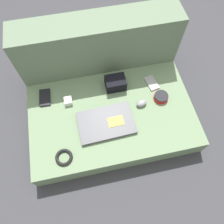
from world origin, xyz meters
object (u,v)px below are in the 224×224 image
speaker_puck (161,97)px  phone_silver (45,98)px  computer_mouse (142,103)px  laptop (106,123)px  phone_black (152,83)px  charger_brick (68,101)px  camera_pouch (115,83)px

speaker_puck → phone_silver: (-0.72, 0.15, -0.01)m
speaker_puck → phone_silver: 0.73m
computer_mouse → laptop: bearing=-174.1°
laptop → computer_mouse: (0.24, 0.08, 0.01)m
laptop → speaker_puck: 0.38m
phone_silver → laptop: bearing=-32.9°
speaker_puck → phone_black: speaker_puck is taller
computer_mouse → charger_brick: computer_mouse is taller
computer_mouse → camera_pouch: (-0.13, 0.17, 0.02)m
phone_silver → charger_brick: bearing=-19.8°
computer_mouse → charger_brick: size_ratio=1.43×
speaker_puck → charger_brick: bearing=170.8°
speaker_puck → camera_pouch: size_ratio=0.70×
laptop → computer_mouse: 0.25m
laptop → phone_silver: size_ratio=2.69×
camera_pouch → phone_silver: bearing=179.2°
laptop → phone_silver: (-0.34, 0.25, -0.00)m
phone_black → camera_pouch: bearing=162.8°
laptop → phone_black: laptop is taller
computer_mouse → phone_silver: 0.61m
charger_brick → speaker_puck: bearing=-9.2°
phone_black → camera_pouch: (-0.24, 0.03, 0.03)m
laptop → charger_brick: bearing=134.3°
laptop → camera_pouch: bearing=63.7°
speaker_puck → phone_black: (-0.02, 0.12, -0.01)m
laptop → phone_black: (0.35, 0.22, -0.01)m
laptop → phone_silver: 0.43m
phone_black → camera_pouch: camera_pouch is taller
computer_mouse → speaker_puck: (0.13, 0.02, -0.00)m
phone_silver → charger_brick: charger_brick is taller
laptop → charger_brick: (-0.20, 0.19, 0.01)m
laptop → camera_pouch: size_ratio=2.64×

